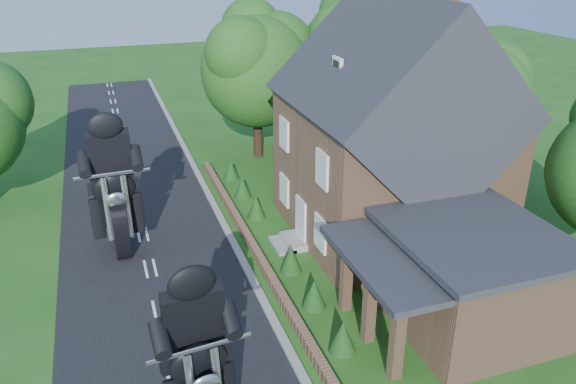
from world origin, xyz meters
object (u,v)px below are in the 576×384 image
object	(u,v)px
garden_wall	(260,259)
annex	(466,275)
motorcycle_follow	(120,231)
house	(391,139)

from	to	relation	value
garden_wall	annex	distance (m)	8.19
motorcycle_follow	garden_wall	bearing A→B (deg)	148.30
garden_wall	annex	bearing A→B (deg)	-46.16
house	annex	xyz separation A→B (m)	(-0.62, -6.80, -2.58)
garden_wall	motorcycle_follow	bearing A→B (deg)	150.89
house	motorcycle_follow	size ratio (longest dim) A/B	5.21
annex	motorcycle_follow	world-z (taller)	annex
house	motorcycle_follow	distance (m)	12.11
garden_wall	house	world-z (taller)	house
annex	garden_wall	bearing A→B (deg)	133.84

